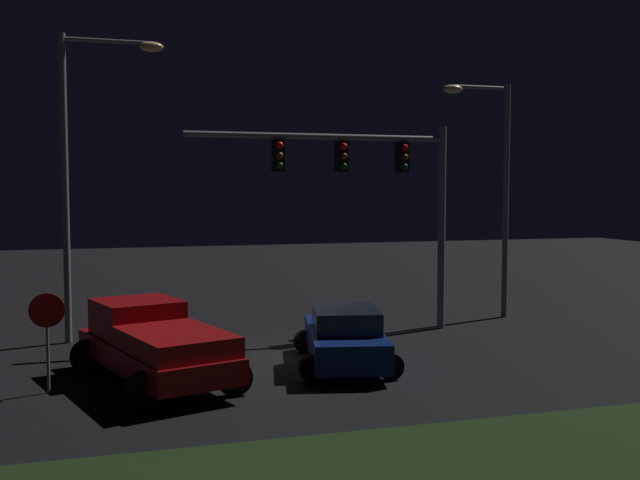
% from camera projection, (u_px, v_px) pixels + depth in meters
% --- Properties ---
extents(ground_plane, '(80.00, 80.00, 0.00)m').
position_uv_depth(ground_plane, '(297.00, 355.00, 19.98)').
color(ground_plane, black).
extents(pickup_truck, '(3.93, 5.75, 1.80)m').
position_uv_depth(pickup_truck, '(153.00, 339.00, 17.20)').
color(pickup_truck, maroon).
rests_on(pickup_truck, ground_plane).
extents(car_sedan, '(3.08, 4.68, 1.51)m').
position_uv_depth(car_sedan, '(345.00, 337.00, 18.71)').
color(car_sedan, navy).
rests_on(car_sedan, ground_plane).
extents(traffic_signal_gantry, '(8.32, 0.56, 6.50)m').
position_uv_depth(traffic_signal_gantry, '(371.00, 176.00, 22.90)').
color(traffic_signal_gantry, slate).
rests_on(traffic_signal_gantry, ground_plane).
extents(street_lamp_left, '(2.96, 0.44, 8.96)m').
position_uv_depth(street_lamp_left, '(85.00, 151.00, 21.44)').
color(street_lamp_left, slate).
rests_on(street_lamp_left, ground_plane).
extents(street_lamp_right, '(2.54, 0.44, 8.14)m').
position_uv_depth(street_lamp_right, '(493.00, 172.00, 25.54)').
color(street_lamp_right, slate).
rests_on(street_lamp_right, ground_plane).
extents(stop_sign, '(0.76, 0.08, 2.23)m').
position_uv_depth(stop_sign, '(47.00, 323.00, 16.14)').
color(stop_sign, slate).
rests_on(stop_sign, ground_plane).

